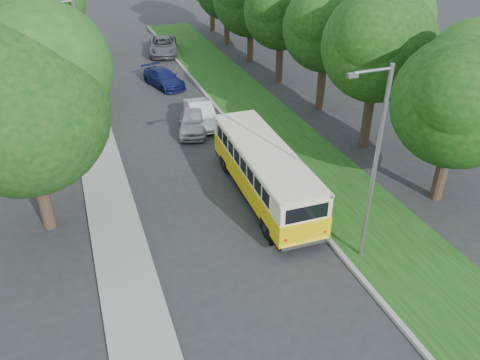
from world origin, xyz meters
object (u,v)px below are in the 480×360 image
object	(u,v)px
lamppost_near	(373,163)
car_blue	(164,78)
car_white	(201,114)
car_silver	(193,120)
lamppost_far	(81,56)
car_grey	(163,46)
vintage_bus	(264,173)

from	to	relation	value
lamppost_near	car_blue	size ratio (longest dim) A/B	1.80
car_white	car_silver	bearing A→B (deg)	-131.37
lamppost_far	lamppost_near	bearing A→B (deg)	-64.29
car_white	car_grey	xyz separation A→B (m)	(1.12, 16.56, 0.06)
lamppost_far	car_silver	xyz separation A→B (m)	(5.81, -4.50, -3.41)
car_blue	lamppost_far	bearing A→B (deg)	-160.57
lamppost_far	car_silver	bearing A→B (deg)	-37.74
vintage_bus	car_white	world-z (taller)	vintage_bus
lamppost_near	lamppost_far	distance (m)	20.53
lamppost_near	lamppost_far	bearing A→B (deg)	115.71
car_silver	lamppost_far	bearing A→B (deg)	158.94
lamppost_near	car_silver	distance (m)	14.80
lamppost_near	lamppost_far	xyz separation A→B (m)	(-8.91, 18.50, -0.25)
vintage_bus	car_blue	bearing A→B (deg)	95.24
lamppost_near	car_white	distance (m)	15.42
lamppost_far	vintage_bus	distance (m)	15.08
vintage_bus	car_grey	world-z (taller)	vintage_bus
lamppost_far	car_blue	size ratio (longest dim) A/B	1.69
lamppost_near	car_blue	world-z (taller)	lamppost_near
vintage_bus	car_blue	world-z (taller)	vintage_bus
car_white	lamppost_near	bearing A→B (deg)	-78.18
lamppost_far	car_blue	xyz separation A→B (m)	(5.85, 4.19, -3.47)
car_blue	car_grey	bearing A→B (deg)	61.81
lamppost_far	vintage_bus	size ratio (longest dim) A/B	0.82
car_silver	car_white	world-z (taller)	car_silver
lamppost_far	car_white	xyz separation A→B (m)	(6.58, -3.71, -3.41)
vintage_bus	car_white	xyz separation A→B (m)	(-0.43, 9.36, -0.66)
car_silver	car_grey	size ratio (longest dim) A/B	0.75
vintage_bus	car_silver	size ratio (longest dim) A/B	2.22
car_silver	car_grey	distance (m)	17.45
lamppost_near	car_silver	bearing A→B (deg)	102.46
car_white	car_grey	bearing A→B (deg)	89.01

